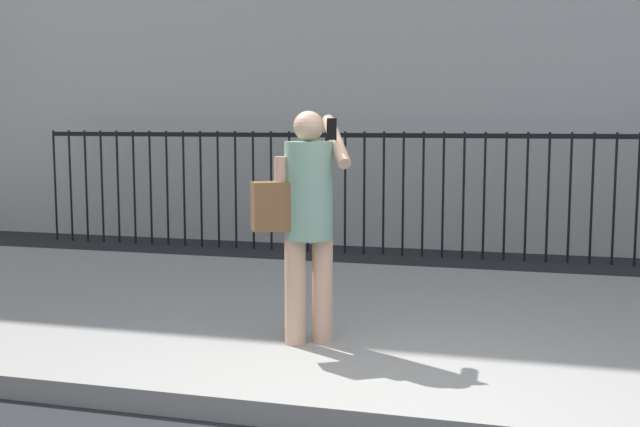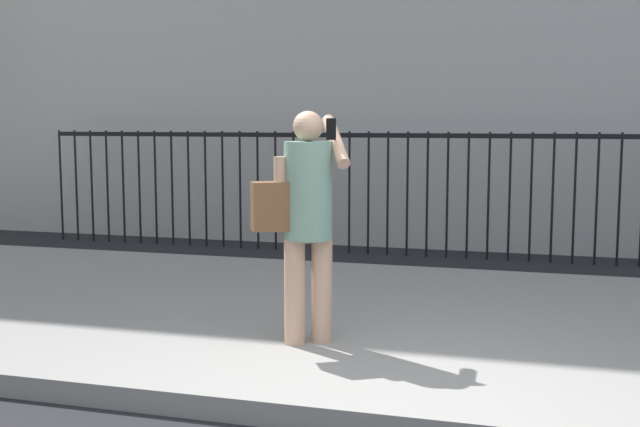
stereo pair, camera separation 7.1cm
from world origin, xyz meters
TOP-DOWN VIEW (x-y plane):
  - sidewalk at (0.00, 2.20)m, footprint 28.00×4.40m
  - iron_fence at (0.00, 5.90)m, footprint 12.03×0.04m
  - pedestrian_on_phone at (-0.82, 1.21)m, footprint 0.72×0.60m

SIDE VIEW (x-z plane):
  - sidewalk at x=0.00m, z-range 0.00..0.15m
  - iron_fence at x=0.00m, z-range 0.22..1.82m
  - pedestrian_on_phone at x=-0.82m, z-range 0.28..1.94m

